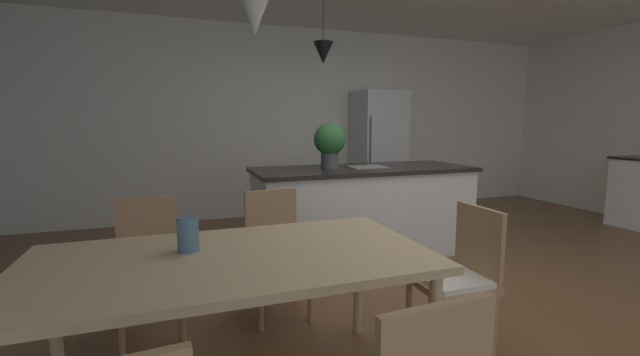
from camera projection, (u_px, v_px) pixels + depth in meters
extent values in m
cube|color=brown|center=(446.00, 296.00, 3.21)|extent=(10.00, 8.40, 0.04)
cube|color=white|center=(315.00, 123.00, 6.07)|extent=(10.00, 0.12, 2.70)
cube|color=#D1B284|center=(232.00, 259.00, 1.88)|extent=(1.84, 0.97, 0.04)
cylinder|color=#D1B284|center=(54.00, 321.00, 2.03)|extent=(0.06, 0.06, 0.72)
cylinder|color=#D1B284|center=(358.00, 279.00, 2.58)|extent=(0.06, 0.06, 0.72)
cylinder|color=#D1B284|center=(434.00, 343.00, 1.83)|extent=(0.06, 0.06, 0.72)
cube|color=#A87F56|center=(150.00, 271.00, 2.53)|extent=(0.43, 0.43, 0.04)
cube|color=white|center=(150.00, 265.00, 2.53)|extent=(0.38, 0.38, 0.03)
cube|color=#A87F56|center=(147.00, 228.00, 2.67)|extent=(0.38, 0.06, 0.42)
cylinder|color=#A87F56|center=(182.00, 311.00, 2.48)|extent=(0.04, 0.04, 0.41)
cylinder|color=#A87F56|center=(121.00, 322.00, 2.34)|extent=(0.04, 0.04, 0.41)
cylinder|color=#A87F56|center=(178.00, 290.00, 2.79)|extent=(0.04, 0.04, 0.41)
cylinder|color=#A87F56|center=(123.00, 299.00, 2.65)|extent=(0.04, 0.04, 0.41)
cube|color=#A87F56|center=(451.00, 284.00, 2.33)|extent=(0.41, 0.41, 0.04)
cube|color=white|center=(451.00, 278.00, 2.33)|extent=(0.36, 0.36, 0.03)
cube|color=#A87F56|center=(479.00, 242.00, 2.36)|extent=(0.04, 0.38, 0.42)
cylinder|color=#A87F56|center=(442.00, 340.00, 2.15)|extent=(0.04, 0.04, 0.41)
cylinder|color=#A87F56|center=(409.00, 312.00, 2.47)|extent=(0.04, 0.04, 0.41)
cylinder|color=#A87F56|center=(494.00, 329.00, 2.26)|extent=(0.04, 0.04, 0.41)
cylinder|color=#A87F56|center=(455.00, 304.00, 2.57)|extent=(0.04, 0.04, 0.41)
cube|color=#A87F56|center=(278.00, 256.00, 2.81)|extent=(0.42, 0.42, 0.04)
cube|color=white|center=(278.00, 251.00, 2.80)|extent=(0.38, 0.38, 0.03)
cube|color=#A87F56|center=(271.00, 218.00, 2.94)|extent=(0.38, 0.05, 0.42)
cylinder|color=#A87F56|center=(310.00, 292.00, 2.75)|extent=(0.04, 0.04, 0.41)
cylinder|color=#A87F56|center=(261.00, 301.00, 2.62)|extent=(0.04, 0.04, 0.41)
cylinder|color=#A87F56|center=(294.00, 275.00, 3.06)|extent=(0.04, 0.04, 0.41)
cylinder|color=#A87F56|center=(250.00, 282.00, 2.93)|extent=(0.04, 0.04, 0.41)
cube|color=silver|center=(363.00, 212.00, 4.16)|extent=(2.18, 0.80, 0.88)
cube|color=black|center=(363.00, 169.00, 4.09)|extent=(2.24, 0.86, 0.04)
cube|color=gray|center=(366.00, 167.00, 4.10)|extent=(0.36, 0.30, 0.01)
cube|color=silver|center=(378.00, 153.00, 6.05)|extent=(0.69, 0.64, 1.81)
cylinder|color=#4C4C4C|center=(370.00, 155.00, 5.63)|extent=(0.02, 0.02, 1.08)
cone|color=#B7B7B7|center=(254.00, 5.00, 1.86)|extent=(0.21, 0.21, 0.28)
cylinder|color=black|center=(323.00, 8.00, 3.74)|extent=(0.01, 0.01, 0.60)
cone|color=black|center=(323.00, 53.00, 3.80)|extent=(0.19, 0.19, 0.20)
cylinder|color=#4C4C51|center=(330.00, 161.00, 3.96)|extent=(0.17, 0.17, 0.16)
sphere|color=#2D6B33|center=(330.00, 139.00, 3.93)|extent=(0.31, 0.31, 0.31)
cylinder|color=slate|center=(188.00, 234.00, 1.92)|extent=(0.10, 0.10, 0.17)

